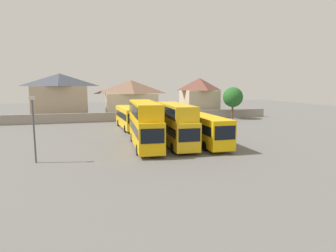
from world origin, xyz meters
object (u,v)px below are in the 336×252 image
(bus_1, at_px, (145,122))
(house_terrace_left, at_px, (60,96))
(lamp_post_lot_edge, at_px, (34,125))
(bus_4, at_px, (129,117))
(bus_2, at_px, (175,123))
(house_terrace_right, at_px, (199,97))
(bus_3, at_px, (203,128))
(tree_left_of_lot, at_px, (233,97))
(bus_5, at_px, (151,116))
(house_terrace_centre, at_px, (131,99))
(bus_6, at_px, (166,116))

(bus_1, relative_size, house_terrace_left, 1.08)
(house_terrace_left, xyz_separation_m, lamp_post_lot_edge, (0.54, -34.39, -1.29))
(bus_4, distance_m, lamp_post_lot_edge, 21.71)
(bus_2, relative_size, house_terrace_right, 1.24)
(bus_4, height_order, house_terrace_left, house_terrace_left)
(bus_3, distance_m, tree_left_of_lot, 27.57)
(bus_5, bearing_deg, house_terrace_left, -140.22)
(bus_5, height_order, house_terrace_centre, house_terrace_centre)
(tree_left_of_lot, height_order, lamp_post_lot_edge, tree_left_of_lot)
(bus_3, distance_m, house_terrace_left, 35.82)
(bus_4, xyz_separation_m, house_terrace_right, (18.13, 14.85, 2.42))
(bus_4, height_order, bus_5, bus_4)
(house_terrace_centre, height_order, lamp_post_lot_edge, house_terrace_centre)
(tree_left_of_lot, bearing_deg, bus_3, -125.16)
(bus_5, height_order, lamp_post_lot_edge, lamp_post_lot_edge)
(house_terrace_left, relative_size, tree_left_of_lot, 1.67)
(house_terrace_centre, bearing_deg, bus_3, -81.89)
(bus_1, distance_m, bus_6, 15.48)
(bus_2, relative_size, tree_left_of_lot, 1.61)
(bus_4, relative_size, tree_left_of_lot, 1.74)
(bus_5, relative_size, house_terrace_right, 1.35)
(house_terrace_left, xyz_separation_m, house_terrace_right, (29.75, -0.94, -0.37))
(bus_2, relative_size, bus_3, 0.90)
(bus_2, distance_m, house_terrace_centre, 30.39)
(bus_1, height_order, lamp_post_lot_edge, lamp_post_lot_edge)
(bus_6, bearing_deg, bus_3, 7.26)
(house_terrace_centre, bearing_deg, tree_left_of_lot, -20.98)
(house_terrace_right, distance_m, tree_left_of_lot, 8.50)
(bus_5, bearing_deg, bus_3, 8.09)
(bus_6, bearing_deg, house_terrace_centre, -163.30)
(house_terrace_right, bearing_deg, bus_2, -116.26)
(house_terrace_right, bearing_deg, tree_left_of_lot, -56.66)
(house_terrace_left, height_order, lamp_post_lot_edge, house_terrace_left)
(bus_3, relative_size, tree_left_of_lot, 1.80)
(bus_4, bearing_deg, bus_3, 22.88)
(bus_3, bearing_deg, bus_6, -176.52)
(bus_1, distance_m, bus_3, 7.17)
(bus_2, xyz_separation_m, house_terrace_centre, (-0.76, 30.35, 1.37))
(house_terrace_right, relative_size, lamp_post_lot_edge, 1.42)
(bus_1, relative_size, bus_4, 1.04)
(bus_1, height_order, bus_5, bus_1)
(house_terrace_right, xyz_separation_m, lamp_post_lot_edge, (-29.22, -33.45, -0.92))
(bus_2, height_order, house_terrace_left, house_terrace_left)
(house_terrace_left, bearing_deg, house_terrace_centre, -1.32)
(bus_3, bearing_deg, house_terrace_centre, -171.48)
(bus_5, bearing_deg, house_terrace_centre, 179.21)
(house_terrace_right, relative_size, tree_left_of_lot, 1.30)
(bus_5, height_order, house_terrace_left, house_terrace_left)
(house_terrace_right, xyz_separation_m, tree_left_of_lot, (4.67, -7.10, 0.12))
(bus_1, xyz_separation_m, house_terrace_left, (-11.50, 30.33, 1.85))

